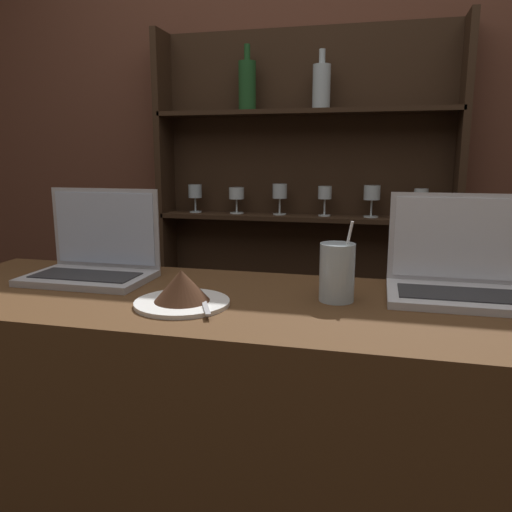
% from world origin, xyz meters
% --- Properties ---
extents(bar_counter, '(1.67, 0.55, 0.97)m').
position_xyz_m(bar_counter, '(0.00, 0.28, 0.48)').
color(bar_counter, '#4C3019').
rests_on(bar_counter, ground_plane).
extents(back_wall, '(7.00, 0.06, 2.70)m').
position_xyz_m(back_wall, '(0.00, 1.54, 1.35)').
color(back_wall, brown).
rests_on(back_wall, ground_plane).
extents(back_shelf, '(1.36, 0.18, 1.86)m').
position_xyz_m(back_shelf, '(-0.01, 1.46, 0.97)').
color(back_shelf, '#332114').
rests_on(back_shelf, ground_plane).
extents(laptop_near, '(0.33, 0.21, 0.25)m').
position_xyz_m(laptop_near, '(-0.43, 0.38, 1.02)').
color(laptop_near, '#ADADB2').
rests_on(laptop_near, bar_counter).
extents(laptop_far, '(0.34, 0.23, 0.24)m').
position_xyz_m(laptop_far, '(0.53, 0.42, 1.02)').
color(laptop_far, silver).
rests_on(laptop_far, bar_counter).
extents(cake_plate, '(0.22, 0.22, 0.08)m').
position_xyz_m(cake_plate, '(-0.10, 0.19, 1.00)').
color(cake_plate, white).
rests_on(cake_plate, bar_counter).
extents(water_glass, '(0.08, 0.08, 0.19)m').
position_xyz_m(water_glass, '(0.24, 0.31, 1.03)').
color(water_glass, silver).
rests_on(water_glass, bar_counter).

